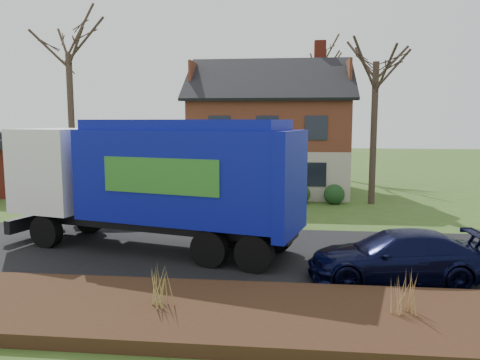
# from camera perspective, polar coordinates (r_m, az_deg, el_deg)

# --- Properties ---
(ground) EXTENTS (120.00, 120.00, 0.00)m
(ground) POSITION_cam_1_polar(r_m,az_deg,el_deg) (16.06, -5.86, -8.66)
(ground) COLOR #36521B
(ground) RESTS_ON ground
(road) EXTENTS (80.00, 7.00, 0.02)m
(road) POSITION_cam_1_polar(r_m,az_deg,el_deg) (16.06, -5.86, -8.63)
(road) COLOR black
(road) RESTS_ON ground
(mulch_verge) EXTENTS (80.00, 3.50, 0.30)m
(mulch_verge) POSITION_cam_1_polar(r_m,az_deg,el_deg) (11.17, -11.72, -15.27)
(mulch_verge) COLOR black
(mulch_verge) RESTS_ON ground
(main_house) EXTENTS (12.95, 8.95, 9.26)m
(main_house) POSITION_cam_1_polar(r_m,az_deg,el_deg) (29.06, 2.68, 6.56)
(main_house) COLOR #BCB197
(main_house) RESTS_ON ground
(ranch_house) EXTENTS (9.80, 8.20, 3.70)m
(ranch_house) POSITION_cam_1_polar(r_m,az_deg,el_deg) (32.08, -22.29, 2.12)
(ranch_house) COLOR maroon
(ranch_house) RESTS_ON ground
(garbage_truck) EXTENTS (10.69, 5.28, 4.43)m
(garbage_truck) POSITION_cam_1_polar(r_m,az_deg,el_deg) (15.99, -10.11, 0.53)
(garbage_truck) COLOR black
(garbage_truck) RESTS_ON ground
(silver_sedan) EXTENTS (4.94, 2.70, 1.54)m
(silver_sedan) POSITION_cam_1_polar(r_m,az_deg,el_deg) (21.13, -13.16, -2.79)
(silver_sedan) COLOR #B6B9BF
(silver_sedan) RESTS_ON ground
(navy_wagon) EXTENTS (4.95, 2.38, 1.39)m
(navy_wagon) POSITION_cam_1_polar(r_m,az_deg,el_deg) (13.70, 18.49, -8.80)
(navy_wagon) COLOR black
(navy_wagon) RESTS_ON ground
(tree_front_west) EXTENTS (3.60, 3.60, 10.69)m
(tree_front_west) POSITION_cam_1_polar(r_m,az_deg,el_deg) (25.85, -20.30, 16.67)
(tree_front_west) COLOR #413227
(tree_front_west) RESTS_ON ground
(tree_front_east) EXTENTS (3.80, 3.80, 10.55)m
(tree_front_east) POSITION_cam_1_polar(r_m,az_deg,el_deg) (25.80, 16.38, 16.33)
(tree_front_east) COLOR #3C2E24
(tree_front_east) RESTS_ON ground
(tree_back) EXTENTS (3.82, 3.82, 12.10)m
(tree_back) POSITION_cam_1_polar(r_m,az_deg,el_deg) (38.46, 10.04, 15.69)
(tree_back) COLOR #453929
(tree_back) RESTS_ON ground
(grass_clump_mid) EXTENTS (0.37, 0.30, 1.02)m
(grass_clump_mid) POSITION_cam_1_polar(r_m,az_deg,el_deg) (10.77, -9.53, -12.31)
(grass_clump_mid) COLOR olive
(grass_clump_mid) RESTS_ON mulch_verge
(grass_clump_east) EXTENTS (0.37, 0.30, 0.91)m
(grass_clump_east) POSITION_cam_1_polar(r_m,az_deg,el_deg) (10.86, 19.38, -12.77)
(grass_clump_east) COLOR #AE844C
(grass_clump_east) RESTS_ON mulch_verge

